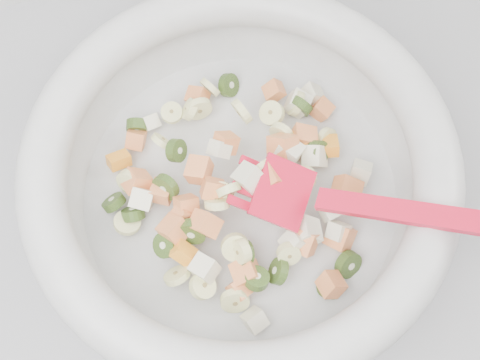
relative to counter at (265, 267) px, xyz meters
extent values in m
cube|color=gray|center=(0.00, 0.00, 0.00)|extent=(2.00, 0.60, 0.90)
cylinder|color=silver|center=(-0.05, -0.03, 0.46)|extent=(0.33, 0.33, 0.02)
torus|color=silver|center=(-0.05, -0.03, 0.54)|extent=(0.40, 0.40, 0.05)
cylinder|color=#F9F3A6|center=(-0.05, 0.09, 0.49)|extent=(0.02, 0.03, 0.03)
cylinder|color=#F9F3A6|center=(0.05, 0.00, 0.48)|extent=(0.04, 0.03, 0.03)
cylinder|color=#F9F3A6|center=(-0.17, -0.04, 0.48)|extent=(0.04, 0.04, 0.02)
cylinder|color=#F9F3A6|center=(-0.07, -0.09, 0.50)|extent=(0.04, 0.03, 0.03)
cylinder|color=#F9F3A6|center=(-0.03, 0.04, 0.50)|extent=(0.02, 0.04, 0.04)
cylinder|color=#F9F3A6|center=(-0.13, -0.10, 0.49)|extent=(0.03, 0.03, 0.03)
cylinder|color=#F9F3A6|center=(-0.16, 0.00, 0.49)|extent=(0.03, 0.03, 0.04)
cylinder|color=#F9F3A6|center=(-0.11, -0.12, 0.49)|extent=(0.03, 0.03, 0.02)
cylinder|color=#F9F3A6|center=(-0.08, 0.06, 0.49)|extent=(0.02, 0.03, 0.03)
cylinder|color=#F9F3A6|center=(0.00, 0.04, 0.49)|extent=(0.03, 0.03, 0.03)
cylinder|color=#F9F3A6|center=(-0.08, -0.05, 0.51)|extent=(0.03, 0.02, 0.02)
cylinder|color=#F9F3A6|center=(-0.07, -0.04, 0.52)|extent=(0.03, 0.02, 0.03)
cylinder|color=#F9F3A6|center=(-0.08, -0.14, 0.48)|extent=(0.03, 0.02, 0.03)
cylinder|color=#F9F3A6|center=(-0.12, 0.04, 0.49)|extent=(0.02, 0.03, 0.03)
cylinder|color=#F9F3A6|center=(-0.07, -0.10, 0.50)|extent=(0.02, 0.03, 0.03)
cylinder|color=#F9F3A6|center=(0.03, 0.05, 0.48)|extent=(0.02, 0.04, 0.04)
cylinder|color=#F9F3A6|center=(0.00, 0.01, 0.49)|extent=(0.03, 0.03, 0.03)
cylinder|color=#F9F3A6|center=(-0.07, 0.06, 0.49)|extent=(0.04, 0.01, 0.04)
cylinder|color=#F9F3A6|center=(-0.03, -0.03, 0.52)|extent=(0.03, 0.02, 0.03)
cylinder|color=#F9F3A6|center=(-0.10, 0.07, 0.49)|extent=(0.03, 0.03, 0.01)
cylinder|color=#F9F3A6|center=(-0.03, -0.11, 0.49)|extent=(0.03, 0.02, 0.03)
cylinder|color=#F9F3A6|center=(-0.07, -0.04, 0.51)|extent=(0.03, 0.03, 0.02)
cylinder|color=#F9F3A6|center=(0.01, -0.04, 0.50)|extent=(0.03, 0.03, 0.03)
cube|color=#FF7750|center=(0.01, 0.07, 0.48)|extent=(0.02, 0.02, 0.02)
cube|color=#FF7750|center=(-0.08, -0.04, 0.51)|extent=(0.03, 0.03, 0.03)
cube|color=#FF7750|center=(-0.14, 0.05, 0.48)|extent=(0.03, 0.03, 0.03)
cube|color=#FF7750|center=(-0.08, -0.13, 0.48)|extent=(0.03, 0.03, 0.02)
cube|color=#FF7750|center=(-0.09, -0.01, 0.51)|extent=(0.03, 0.03, 0.02)
cube|color=#FF7750|center=(-0.13, -0.02, 0.49)|extent=(0.03, 0.03, 0.02)
cube|color=#FF7750|center=(-0.07, -0.12, 0.49)|extent=(0.03, 0.03, 0.03)
cube|color=#FF7750|center=(-0.11, -0.05, 0.50)|extent=(0.03, 0.02, 0.03)
cube|color=#FF7750|center=(-0.11, -0.04, 0.50)|extent=(0.03, 0.03, 0.03)
cube|color=#FF7750|center=(0.05, 0.04, 0.48)|extent=(0.03, 0.03, 0.03)
cube|color=#FF7750|center=(0.02, 0.00, 0.49)|extent=(0.03, 0.03, 0.03)
cube|color=#FF7750|center=(-0.01, -0.10, 0.49)|extent=(0.04, 0.04, 0.03)
cube|color=#FF7750|center=(-0.02, -0.06, 0.50)|extent=(0.02, 0.02, 0.03)
cube|color=#FF7750|center=(-0.06, 0.01, 0.51)|extent=(0.03, 0.03, 0.03)
cube|color=#FF7750|center=(-0.15, 0.00, 0.49)|extent=(0.03, 0.03, 0.04)
cube|color=#FF7750|center=(0.05, -0.06, 0.49)|extent=(0.04, 0.03, 0.03)
cube|color=#FF7750|center=(0.00, -0.15, 0.48)|extent=(0.03, 0.03, 0.03)
cube|color=#FF7750|center=(0.03, -0.10, 0.48)|extent=(0.04, 0.03, 0.03)
cube|color=#FF7750|center=(0.00, -0.01, 0.51)|extent=(0.03, 0.04, 0.04)
cube|color=#FF7750|center=(-0.02, -0.04, 0.52)|extent=(0.03, 0.03, 0.03)
cube|color=#FF7750|center=(-0.07, 0.08, 0.48)|extent=(0.03, 0.03, 0.03)
cube|color=#FF7750|center=(-0.09, -0.07, 0.51)|extent=(0.04, 0.03, 0.03)
cube|color=#FF7750|center=(-0.12, -0.06, 0.50)|extent=(0.04, 0.04, 0.03)
cylinder|color=olive|center=(0.03, -0.02, 0.50)|extent=(0.03, 0.03, 0.03)
cylinder|color=olive|center=(-0.03, 0.09, 0.48)|extent=(0.03, 0.03, 0.03)
cylinder|color=olive|center=(-0.10, 0.02, 0.50)|extent=(0.03, 0.03, 0.03)
cylinder|color=olive|center=(-0.16, -0.03, 0.48)|extent=(0.03, 0.03, 0.03)
cylinder|color=olive|center=(-0.12, -0.02, 0.50)|extent=(0.03, 0.03, 0.03)
cylinder|color=olive|center=(-0.14, -0.07, 0.49)|extent=(0.03, 0.04, 0.03)
cylinder|color=olive|center=(0.00, -0.15, 0.48)|extent=(0.03, 0.03, 0.03)
cylinder|color=olive|center=(-0.06, -0.12, 0.49)|extent=(0.03, 0.03, 0.02)
cylinder|color=olive|center=(-0.18, -0.01, 0.48)|extent=(0.03, 0.03, 0.03)
cylinder|color=olive|center=(0.03, 0.04, 0.49)|extent=(0.03, 0.03, 0.04)
cylinder|color=olive|center=(0.03, -0.13, 0.48)|extent=(0.04, 0.03, 0.04)
cylinder|color=olive|center=(-0.04, -0.12, 0.49)|extent=(0.03, 0.03, 0.03)
cylinder|color=olive|center=(-0.11, -0.07, 0.50)|extent=(0.03, 0.03, 0.03)
cylinder|color=olive|center=(-0.14, 0.06, 0.48)|extent=(0.03, 0.02, 0.03)
cylinder|color=olive|center=(-0.07, -0.10, 0.49)|extent=(0.02, 0.03, 0.03)
cube|color=#E8E8C5|center=(-0.11, -0.10, 0.49)|extent=(0.03, 0.03, 0.03)
cube|color=#E8E8C5|center=(-0.07, -0.16, 0.48)|extent=(0.03, 0.03, 0.03)
cube|color=#E8E8C5|center=(-0.15, -0.02, 0.49)|extent=(0.03, 0.03, 0.03)
cube|color=#E8E8C5|center=(0.03, -0.10, 0.49)|extent=(0.03, 0.02, 0.03)
cube|color=#E8E8C5|center=(0.03, 0.05, 0.48)|extent=(0.03, 0.03, 0.03)
cube|color=#E8E8C5|center=(0.03, -0.08, 0.49)|extent=(0.02, 0.02, 0.02)
cube|color=#E8E8C5|center=(-0.01, -0.09, 0.49)|extent=(0.04, 0.03, 0.04)
cube|color=#E8E8C5|center=(0.05, 0.06, 0.48)|extent=(0.03, 0.02, 0.03)
cube|color=#E8E8C5|center=(-0.02, -0.10, 0.49)|extent=(0.03, 0.03, 0.03)
cube|color=#E8E8C5|center=(-0.01, -0.05, 0.51)|extent=(0.02, 0.02, 0.02)
cube|color=#E8E8C5|center=(-0.13, 0.07, 0.48)|extent=(0.02, 0.03, 0.03)
cube|color=#E8E8C5|center=(-0.05, -0.04, 0.52)|extent=(0.04, 0.04, 0.03)
cube|color=#E8E8C5|center=(0.03, -0.02, 0.49)|extent=(0.03, 0.03, 0.03)
cube|color=#E8E8C5|center=(0.00, -0.01, 0.50)|extent=(0.04, 0.03, 0.03)
cube|color=#E8E8C5|center=(-0.06, 0.00, 0.51)|extent=(0.03, 0.02, 0.03)
cube|color=#E8E8C5|center=(0.07, -0.04, 0.48)|extent=(0.03, 0.03, 0.03)
cube|color=#FFA42E|center=(-0.16, 0.03, 0.48)|extent=(0.03, 0.02, 0.02)
cube|color=#FFA42E|center=(-0.12, -0.08, 0.49)|extent=(0.03, 0.03, 0.03)
cube|color=#FFA42E|center=(0.05, -0.01, 0.49)|extent=(0.02, 0.03, 0.02)
cube|color=#FFA42E|center=(0.02, 0.00, 0.49)|extent=(0.03, 0.03, 0.02)
cube|color=red|center=(-0.02, -0.06, 0.52)|extent=(0.08, 0.08, 0.03)
cube|color=red|center=(-0.04, -0.02, 0.52)|extent=(0.03, 0.02, 0.01)
cube|color=red|center=(-0.05, -0.03, 0.52)|extent=(0.03, 0.02, 0.01)
cube|color=red|center=(-0.05, -0.05, 0.52)|extent=(0.03, 0.02, 0.01)
cube|color=red|center=(-0.06, -0.06, 0.52)|extent=(0.03, 0.02, 0.01)
cube|color=red|center=(0.08, -0.12, 0.56)|extent=(0.16, 0.11, 0.07)
camera|label=1|loc=(-0.11, -0.24, 1.03)|focal=45.00mm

